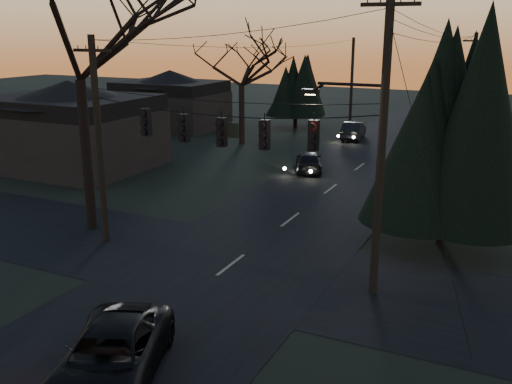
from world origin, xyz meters
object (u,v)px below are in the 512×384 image
at_px(bare_tree_left, 75,14).
at_px(sedan_oncoming_a, 309,161).
at_px(utility_pole_right, 373,293).
at_px(utility_pole_far_r, 465,147).
at_px(evergreen_right, 451,128).
at_px(utility_pole_far_l, 350,122).
at_px(utility_pole_left, 107,241).
at_px(suv_near, 111,357).
at_px(sedan_oncoming_b, 354,131).

height_order(bare_tree_left, sedan_oncoming_a, bare_tree_left).
bearing_deg(utility_pole_right, utility_pole_far_r, 90.00).
distance_m(evergreen_right, sedan_oncoming_a, 14.13).
relative_size(utility_pole_far_l, bare_tree_left, 0.60).
height_order(utility_pole_left, suv_near, utility_pole_left).
height_order(evergreen_right, sedan_oncoming_b, evergreen_right).
xyz_separation_m(utility_pole_far_r, utility_pole_far_l, (-11.50, 8.00, 0.00)).
bearing_deg(utility_pole_left, sedan_oncoming_a, 77.56).
distance_m(utility_pole_far_l, suv_near, 44.48).
distance_m(utility_pole_far_l, sedan_oncoming_b, 8.98).
xyz_separation_m(utility_pole_far_r, sedan_oncoming_b, (-8.70, -0.50, 0.71)).
distance_m(suv_near, sedan_oncoming_b, 35.68).
distance_m(utility_pole_right, bare_tree_left, 16.15).
bearing_deg(evergreen_right, utility_pole_right, -103.35).
height_order(utility_pole_right, utility_pole_left, utility_pole_right).
distance_m(utility_pole_left, suv_near, 10.49).
relative_size(utility_pole_far_l, suv_near, 1.56).
distance_m(bare_tree_left, sedan_oncoming_b, 28.18).
distance_m(utility_pole_far_r, suv_near, 36.27).
relative_size(utility_pole_left, sedan_oncoming_a, 2.19).
relative_size(utility_pole_far_r, sedan_oncoming_b, 1.98).
distance_m(utility_pole_far_r, bare_tree_left, 31.42).
xyz_separation_m(utility_pole_far_l, sedan_oncoming_b, (2.80, -8.50, 0.71)).
relative_size(utility_pole_left, utility_pole_far_r, 1.00).
bearing_deg(evergreen_right, bare_tree_left, -161.79).
distance_m(bare_tree_left, evergreen_right, 15.93).
bearing_deg(evergreen_right, suv_near, -113.82).
xyz_separation_m(bare_tree_left, sedan_oncoming_b, (4.47, 26.47, -8.59)).
bearing_deg(utility_pole_far_l, utility_pole_far_r, -34.82).
height_order(utility_pole_right, sedan_oncoming_a, utility_pole_right).
bearing_deg(utility_pole_right, evergreen_right, 76.65).
bearing_deg(sedan_oncoming_a, evergreen_right, 112.44).
bearing_deg(evergreen_right, sedan_oncoming_b, 114.93).
height_order(utility_pole_right, bare_tree_left, bare_tree_left).
xyz_separation_m(utility_pole_far_r, suv_near, (-4.70, -35.96, 0.71)).
relative_size(utility_pole_far_l, sedan_oncoming_b, 1.87).
bearing_deg(sedan_oncoming_b, utility_pole_far_r, 176.35).
relative_size(utility_pole_right, bare_tree_left, 0.75).
distance_m(sedan_oncoming_a, sedan_oncoming_b, 12.12).
xyz_separation_m(utility_pole_right, utility_pole_far_l, (-11.50, 36.00, 0.00)).
bearing_deg(evergreen_right, utility_pole_far_l, 113.11).
height_order(utility_pole_left, utility_pole_far_r, same).
distance_m(utility_pole_far_r, sedan_oncoming_a, 15.00).
xyz_separation_m(evergreen_right, sedan_oncoming_a, (-9.48, 9.58, -4.24)).
height_order(utility_pole_left, sedan_oncoming_b, utility_pole_left).
distance_m(utility_pole_right, evergreen_right, 7.73).
xyz_separation_m(sedan_oncoming_a, sedan_oncoming_b, (-0.60, 12.10, 0.04)).
height_order(suv_near, sedan_oncoming_b, suv_near).
height_order(utility_pole_far_r, suv_near, utility_pole_far_r).
bearing_deg(utility_pole_far_r, sedan_oncoming_a, -122.74).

